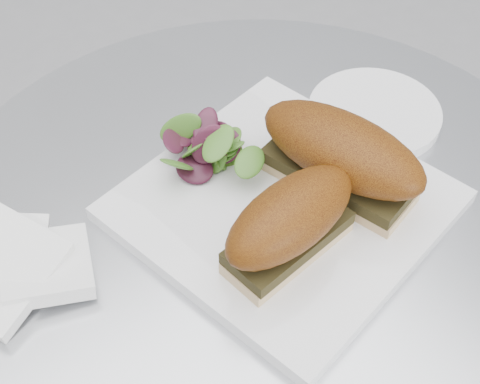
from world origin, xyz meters
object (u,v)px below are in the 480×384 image
object	(u,v)px
sandwich_left	(290,222)
sandwich_right	(341,155)
plate	(283,205)
saucer	(374,113)

from	to	relation	value
sandwich_left	sandwich_right	bearing A→B (deg)	14.08
plate	sandwich_left	size ratio (longest dim) A/B	1.81
plate	saucer	distance (m)	0.18
plate	sandwich_left	bearing A→B (deg)	-124.71
sandwich_left	sandwich_right	xyz separation A→B (m)	(0.09, 0.04, 0.00)
sandwich_left	sandwich_right	size ratio (longest dim) A/B	0.80
plate	saucer	world-z (taller)	plate
plate	sandwich_left	world-z (taller)	sandwich_left
plate	sandwich_left	xyz separation A→B (m)	(-0.04, -0.05, 0.05)
sandwich_right	plate	bearing A→B (deg)	-120.35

